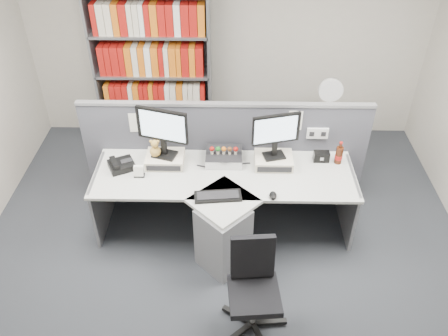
{
  "coord_description": "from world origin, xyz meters",
  "views": [
    {
      "loc": [
        0.06,
        -2.81,
        3.59
      ],
      "look_at": [
        0.0,
        0.65,
        0.92
      ],
      "focal_mm": 37.42,
      "sensor_mm": 36.0,
      "label": 1
    }
  ],
  "objects_px": {
    "monitor_right": "(276,132)",
    "desk_fan": "(330,93)",
    "monitor_left": "(162,129)",
    "speaker": "(321,156)",
    "desktop_pc": "(224,157)",
    "shelving_unit": "(154,75)",
    "cola_bottle": "(339,155)",
    "desk": "(224,208)",
    "keyboard": "(218,196)",
    "desk_calendar": "(139,172)",
    "mouse": "(273,195)",
    "desk_phone": "(121,165)",
    "filing_cabinet": "(323,139)",
    "office_chair": "(253,285)"
  },
  "relations": [
    {
      "from": "desk_calendar",
      "to": "cola_bottle",
      "type": "bearing_deg",
      "value": 7.33
    },
    {
      "from": "monitor_right",
      "to": "filing_cabinet",
      "type": "distance_m",
      "value": 1.45
    },
    {
      "from": "shelving_unit",
      "to": "office_chair",
      "type": "distance_m",
      "value": 3.07
    },
    {
      "from": "desk",
      "to": "desk_calendar",
      "type": "bearing_deg",
      "value": 168.5
    },
    {
      "from": "monitor_left",
      "to": "filing_cabinet",
      "type": "distance_m",
      "value": 2.21
    },
    {
      "from": "keyboard",
      "to": "desk_phone",
      "type": "relative_size",
      "value": 1.44
    },
    {
      "from": "monitor_right",
      "to": "speaker",
      "type": "height_order",
      "value": "monitor_right"
    },
    {
      "from": "keyboard",
      "to": "speaker",
      "type": "distance_m",
      "value": 1.2
    },
    {
      "from": "monitor_right",
      "to": "desk_fan",
      "type": "relative_size",
      "value": 1.02
    },
    {
      "from": "monitor_left",
      "to": "desktop_pc",
      "type": "height_order",
      "value": "monitor_left"
    },
    {
      "from": "desktop_pc",
      "to": "office_chair",
      "type": "distance_m",
      "value": 1.44
    },
    {
      "from": "filing_cabinet",
      "to": "desk_calendar",
      "type": "bearing_deg",
      "value": -148.87
    },
    {
      "from": "monitor_left",
      "to": "speaker",
      "type": "relative_size",
      "value": 3.32
    },
    {
      "from": "desk",
      "to": "filing_cabinet",
      "type": "bearing_deg",
      "value": 49.39
    },
    {
      "from": "desk_calendar",
      "to": "cola_bottle",
      "type": "distance_m",
      "value": 2.01
    },
    {
      "from": "desktop_pc",
      "to": "shelving_unit",
      "type": "relative_size",
      "value": 0.18
    },
    {
      "from": "desk",
      "to": "desk_fan",
      "type": "bearing_deg",
      "value": 49.38
    },
    {
      "from": "monitor_left",
      "to": "office_chair",
      "type": "relative_size",
      "value": 0.6
    },
    {
      "from": "monitor_left",
      "to": "monitor_right",
      "type": "bearing_deg",
      "value": -0.01
    },
    {
      "from": "monitor_left",
      "to": "desk_calendar",
      "type": "height_order",
      "value": "monitor_left"
    },
    {
      "from": "monitor_right",
      "to": "desktop_pc",
      "type": "height_order",
      "value": "monitor_right"
    },
    {
      "from": "desk",
      "to": "speaker",
      "type": "distance_m",
      "value": 1.14
    },
    {
      "from": "desktop_pc",
      "to": "monitor_left",
      "type": "bearing_deg",
      "value": -174.6
    },
    {
      "from": "shelving_unit",
      "to": "cola_bottle",
      "type": "bearing_deg",
      "value": -34.67
    },
    {
      "from": "monitor_left",
      "to": "shelving_unit",
      "type": "distance_m",
      "value": 1.5
    },
    {
      "from": "desk_calendar",
      "to": "desk_phone",
      "type": "bearing_deg",
      "value": 148.63
    },
    {
      "from": "desk_calendar",
      "to": "desk",
      "type": "bearing_deg",
      "value": -11.5
    },
    {
      "from": "keyboard",
      "to": "shelving_unit",
      "type": "xyz_separation_m",
      "value": [
        -0.85,
        1.98,
        0.24
      ]
    },
    {
      "from": "speaker",
      "to": "monitor_right",
      "type": "bearing_deg",
      "value": -171.4
    },
    {
      "from": "desk",
      "to": "monitor_right",
      "type": "xyz_separation_m",
      "value": [
        0.5,
        0.38,
        0.65
      ]
    },
    {
      "from": "cola_bottle",
      "to": "filing_cabinet",
      "type": "height_order",
      "value": "cola_bottle"
    },
    {
      "from": "speaker",
      "to": "desk_fan",
      "type": "xyz_separation_m",
      "value": [
        0.21,
        0.94,
        0.22
      ]
    },
    {
      "from": "monitor_left",
      "to": "speaker",
      "type": "distance_m",
      "value": 1.64
    },
    {
      "from": "shelving_unit",
      "to": "monitor_left",
      "type": "bearing_deg",
      "value": -78.56
    },
    {
      "from": "filing_cabinet",
      "to": "office_chair",
      "type": "bearing_deg",
      "value": -111.82
    },
    {
      "from": "desktop_pc",
      "to": "cola_bottle",
      "type": "height_order",
      "value": "cola_bottle"
    },
    {
      "from": "mouse",
      "to": "cola_bottle",
      "type": "relative_size",
      "value": 0.45
    },
    {
      "from": "desk",
      "to": "desk_fan",
      "type": "relative_size",
      "value": 5.47
    },
    {
      "from": "desk_calendar",
      "to": "keyboard",
      "type": "bearing_deg",
      "value": -21.16
    },
    {
      "from": "filing_cabinet",
      "to": "office_chair",
      "type": "height_order",
      "value": "office_chair"
    },
    {
      "from": "desktop_pc",
      "to": "mouse",
      "type": "bearing_deg",
      "value": -50.19
    },
    {
      "from": "desk_calendar",
      "to": "filing_cabinet",
      "type": "distance_m",
      "value": 2.42
    },
    {
      "from": "desk_fan",
      "to": "desk_phone",
      "type": "bearing_deg",
      "value": -153.76
    },
    {
      "from": "desk_phone",
      "to": "speaker",
      "type": "distance_m",
      "value": 2.04
    },
    {
      "from": "desk_calendar",
      "to": "cola_bottle",
      "type": "relative_size",
      "value": 0.49
    },
    {
      "from": "monitor_left",
      "to": "mouse",
      "type": "height_order",
      "value": "monitor_left"
    },
    {
      "from": "monitor_left",
      "to": "speaker",
      "type": "xyz_separation_m",
      "value": [
        1.59,
        0.07,
        -0.36
      ]
    },
    {
      "from": "mouse",
      "to": "filing_cabinet",
      "type": "relative_size",
      "value": 0.16
    },
    {
      "from": "cola_bottle",
      "to": "desk_fan",
      "type": "distance_m",
      "value": 0.99
    },
    {
      "from": "mouse",
      "to": "desk_phone",
      "type": "relative_size",
      "value": 0.36
    }
  ]
}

